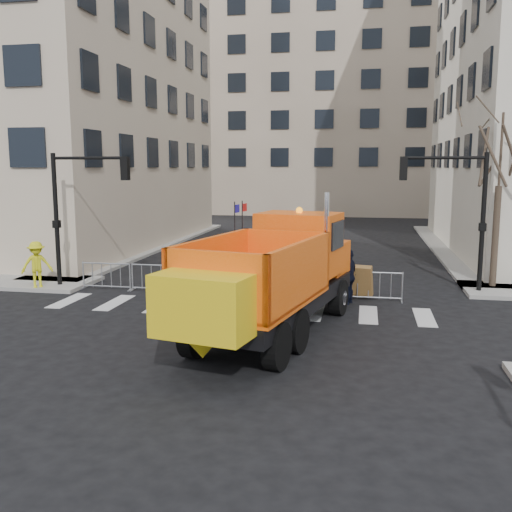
% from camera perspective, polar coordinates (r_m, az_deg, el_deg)
% --- Properties ---
extents(ground, '(120.00, 120.00, 0.00)m').
position_cam_1_polar(ground, '(14.71, -6.04, -10.43)').
color(ground, black).
rests_on(ground, ground).
extents(sidewalk_back, '(64.00, 5.00, 0.15)m').
position_cam_1_polar(sidewalk_back, '(22.66, 0.19, -3.28)').
color(sidewalk_back, gray).
rests_on(sidewalk_back, ground).
extents(building_far, '(30.00, 18.00, 24.00)m').
position_cam_1_polar(building_far, '(65.79, 7.45, 15.05)').
color(building_far, tan).
rests_on(building_far, ground).
extents(traffic_light_left, '(0.18, 0.18, 5.40)m').
position_cam_1_polar(traffic_light_left, '(24.13, -19.33, 3.27)').
color(traffic_light_left, black).
rests_on(traffic_light_left, ground).
extents(traffic_light_right, '(0.18, 0.18, 5.40)m').
position_cam_1_polar(traffic_light_right, '(23.29, 21.72, 2.95)').
color(traffic_light_right, black).
rests_on(traffic_light_right, ground).
extents(crowd_barriers, '(12.60, 0.60, 1.10)m').
position_cam_1_polar(crowd_barriers, '(21.85, -2.18, -2.48)').
color(crowd_barriers, '#9EA0A5').
rests_on(crowd_barriers, ground).
extents(street_tree, '(3.00, 3.00, 7.50)m').
position_cam_1_polar(street_tree, '(24.34, 23.05, 5.59)').
color(street_tree, '#382B21').
rests_on(street_tree, ground).
extents(plow_truck, '(5.06, 10.96, 4.11)m').
position_cam_1_polar(plow_truck, '(16.30, 1.65, -1.81)').
color(plow_truck, black).
rests_on(plow_truck, ground).
extents(cop_a, '(0.76, 0.65, 1.75)m').
position_cam_1_polar(cop_a, '(20.81, 3.80, -2.16)').
color(cop_a, black).
rests_on(cop_a, ground).
extents(cop_b, '(1.02, 0.88, 1.79)m').
position_cam_1_polar(cop_b, '(20.35, 5.25, -2.37)').
color(cop_b, black).
rests_on(cop_b, ground).
extents(cop_c, '(0.84, 1.25, 1.97)m').
position_cam_1_polar(cop_c, '(20.64, 9.26, -2.02)').
color(cop_c, black).
rests_on(cop_c, ground).
extents(worker, '(1.34, 1.27, 1.82)m').
position_cam_1_polar(worker, '(24.01, -21.08, -0.80)').
color(worker, yellow).
rests_on(worker, sidewalk_back).
extents(newspaper_box, '(0.53, 0.49, 1.10)m').
position_cam_1_polar(newspaper_box, '(21.98, 9.01, -2.11)').
color(newspaper_box, '#AF0D28').
rests_on(newspaper_box, sidewalk_back).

